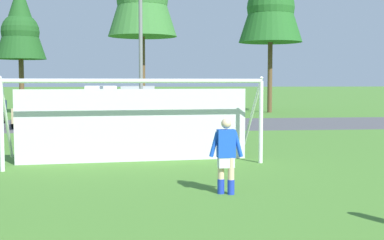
% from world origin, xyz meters
% --- Properties ---
extents(ground_plane, '(400.00, 400.00, 0.00)m').
position_xyz_m(ground_plane, '(0.00, 15.00, 0.00)').
color(ground_plane, '#477A2D').
extents(parking_lot_strip, '(52.00, 8.40, 0.01)m').
position_xyz_m(parking_lot_strip, '(0.00, 27.57, 0.00)').
color(parking_lot_strip, '#4C4C51').
rests_on(parking_lot_strip, ground).
extents(soccer_goal, '(7.56, 2.61, 2.57)m').
position_xyz_m(soccer_goal, '(0.59, 13.93, 1.29)').
color(soccer_goal, white).
rests_on(soccer_goal, ground).
extents(player_defender_far, '(0.74, 0.25, 1.64)m').
position_xyz_m(player_defender_far, '(2.53, 9.36, 0.82)').
color(player_defender_far, beige).
rests_on(player_defender_far, ground).
extents(parked_car_slot_left, '(2.12, 4.24, 1.72)m').
position_xyz_m(parked_car_slot_left, '(-4.62, 26.94, 0.88)').
color(parked_car_slot_left, tan).
rests_on(parked_car_slot_left, ground).
extents(parked_car_slot_center_left, '(2.38, 4.72, 2.16)m').
position_xyz_m(parked_car_slot_center_left, '(-1.35, 28.60, 1.11)').
color(parked_car_slot_center_left, silver).
rests_on(parked_car_slot_center_left, ground).
extents(parked_car_slot_center, '(2.26, 4.67, 2.16)m').
position_xyz_m(parked_car_slot_center, '(0.79, 26.85, 1.11)').
color(parked_car_slot_center, '#B2B2BC').
rests_on(parked_car_slot_center, ground).
extents(parked_car_slot_center_right, '(2.19, 4.28, 1.72)m').
position_xyz_m(parked_car_slot_center_right, '(4.22, 27.36, 0.88)').
color(parked_car_slot_center_right, '#194C2D').
rests_on(parked_car_slot_center_right, ground).
extents(tree_left_edge, '(3.62, 3.62, 9.65)m').
position_xyz_m(tree_left_edge, '(-7.64, 37.72, 6.63)').
color(tree_left_edge, brown).
rests_on(tree_left_edge, ground).
extents(street_lamp, '(2.00, 0.32, 6.89)m').
position_xyz_m(street_lamp, '(1.08, 23.39, 3.58)').
color(street_lamp, slate).
rests_on(street_lamp, ground).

